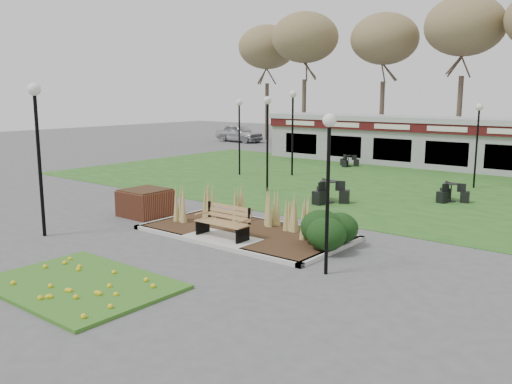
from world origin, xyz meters
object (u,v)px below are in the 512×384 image
Objects in this scene: bistro_set_d at (451,195)px; park_bench at (224,221)px; brick_planter at (146,202)px; lamp_post_mid_right at (267,123)px; car_blue at (299,135)px; lamp_post_near_right at (329,159)px; lamp_post_far_right at (478,127)px; car_black at (364,144)px; food_pavilion at (456,143)px; bistro_set_c at (329,195)px; lamp_post_mid_left at (293,114)px; bistro_set_b at (348,163)px; car_silver at (239,133)px; lamp_post_near_left at (37,126)px; lamp_post_far_left at (239,120)px.

park_bench is at bearing -107.65° from bistro_set_d.
lamp_post_mid_right is at bearing 85.79° from brick_planter.
lamp_post_mid_right is (0.47, 6.44, 2.54)m from brick_planter.
brick_planter is 28.27m from car_blue.
lamp_post_near_right is at bearing -86.21° from bistro_set_d.
car_black is at bearing 136.64° from lamp_post_far_right.
food_pavilion is 15.50× the size of bistro_set_c.
food_pavilion is 5.59× the size of lamp_post_mid_left.
bistro_set_d is (-0.70, 10.63, -2.52)m from lamp_post_near_right.
lamp_post_mid_left is 4.92m from lamp_post_mid_right.
bistro_set_b is at bearing 92.93° from brick_planter.
lamp_post_near_right reaches higher than bistro_set_d.
car_black is at bearing 115.63° from lamp_post_near_right.
lamp_post_mid_right is 22.83m from car_blue.
park_bench is 1.27× the size of bistro_set_d.
food_pavilion reaches higher than car_black.
car_silver is (-16.95, 18.05, -2.23)m from lamp_post_mid_right.
lamp_post_near_left is 13.56m from lamp_post_far_left.
lamp_post_mid_right is 24.86m from car_silver.
lamp_post_far_left reaches higher than car_black.
lamp_post_near_left is at bearing -114.31° from lamp_post_far_right.
brick_planter is at bearing 170.31° from park_bench.
food_pavilion is 9.99m from lamp_post_mid_left.
car_silver reaches higher than bistro_set_c.
brick_planter is at bearing 170.19° from lamp_post_near_right.
bistro_set_d is at bearing -86.02° from lamp_post_far_right.
park_bench is 4.47m from brick_planter.
lamp_post_far_left is at bearing -113.05° from bistro_set_b.
park_bench is 0.45× the size of lamp_post_near_right.
lamp_post_mid_right reaches higher than car_black.
bistro_set_d is at bearing -144.82° from car_black.
bistro_set_c is at bearing -159.86° from car_black.
lamp_post_mid_left reaches higher than food_pavilion.
brick_planter is at bearing -82.88° from lamp_post_mid_left.
lamp_post_far_right reaches higher than car_blue.
park_bench is at bearing 170.06° from lamp_post_near_right.
lamp_post_mid_right is 1.05× the size of lamp_post_far_left.
bistro_set_d is at bearing -119.35° from car_blue.
lamp_post_mid_left reaches higher than park_bench.
car_blue is at bearing 135.75° from bistro_set_b.
park_bench is 13.14m from lamp_post_far_left.
food_pavilion is 17.02m from car_blue.
lamp_post_mid_left reaches higher than brick_planter.
brick_planter is 7.14m from bistro_set_c.
brick_planter is 16.02m from bistro_set_b.
brick_planter is at bearing -87.07° from bistro_set_b.
lamp_post_far_right is at bearing 65.69° from lamp_post_near_left.
bistro_set_d is (3.17, 9.95, -0.33)m from park_bench.
lamp_post_near_right reaches higher than car_silver.
bistro_set_b is 7.83m from car_black.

